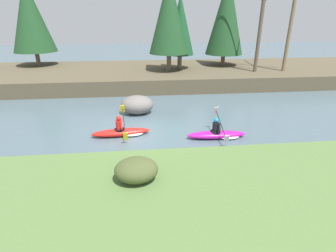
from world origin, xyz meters
TOP-DOWN VIEW (x-y plane):
  - ground_plane at (0.00, 0.00)m, footprint 90.00×90.00m
  - riverbank_near at (0.00, -5.90)m, footprint 44.00×5.97m
  - riverbank_far at (0.00, 10.90)m, footprint 44.00×9.18m
  - conifer_tree_far_left at (-9.30, 13.51)m, footprint 3.62×3.62m
  - conifer_tree_left at (2.18, 9.85)m, footprint 3.13×3.13m
  - conifer_tree_mid_left at (3.17, 10.62)m, footprint 2.27×2.27m
  - conifer_tree_centre at (7.30, 11.84)m, footprint 3.25×3.25m
  - bare_tree_upstream at (9.04, 8.77)m, footprint 3.87×3.82m
  - bare_tree_mid_upstream at (11.47, 8.82)m, footprint 4.31×4.26m
  - shrub_clump_nearest at (-0.37, -4.84)m, footprint 1.32×1.10m
  - kayaker_lead at (3.34, -0.96)m, footprint 2.77×2.06m
  - kayaker_middle at (-1.05, -0.22)m, footprint 2.79×2.07m
  - boulder_midstream at (-0.40, 2.77)m, footprint 1.87×1.47m

SIDE VIEW (x-z plane):
  - ground_plane at x=0.00m, z-range 0.00..0.00m
  - kayaker_lead at x=3.34m, z-range -0.40..0.80m
  - kayaker_middle at x=-1.05m, z-range -0.40..0.80m
  - riverbank_near at x=0.00m, z-range 0.00..0.61m
  - boulder_midstream at x=-0.40m, z-range 0.00..1.06m
  - riverbank_far at x=0.00m, z-range 0.00..1.08m
  - shrub_clump_nearest at x=-0.37m, z-range 0.61..1.32m
  - bare_tree_upstream at x=9.04m, z-range 0.87..7.92m
  - conifer_tree_mid_left at x=3.17m, z-range 1.64..7.39m
  - bare_tree_mid_upstream at x=11.47m, z-range 0.85..8.73m
  - conifer_tree_far_left at x=-9.30m, z-range 1.67..8.72m
  - conifer_tree_left at x=2.18m, z-range 1.76..8.80m
  - conifer_tree_centre at x=7.30m, z-range 1.57..9.02m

